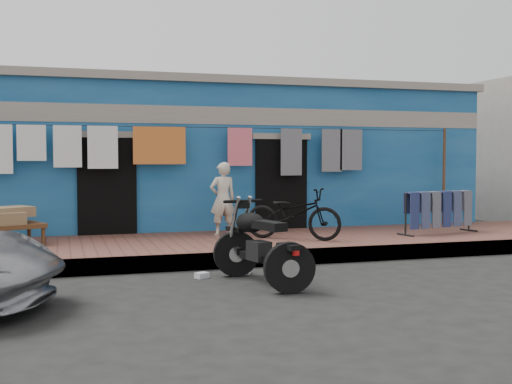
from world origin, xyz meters
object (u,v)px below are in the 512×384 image
motorcycle (261,243)px  jeans_rack (438,212)px  bicycle (293,208)px  seated_person (223,199)px

motorcycle → jeans_rack: motorcycle is taller
bicycle → seated_person: bearing=85.0°
seated_person → jeans_rack: 4.17m
motorcycle → jeans_rack: size_ratio=1.02×
bicycle → jeans_rack: bearing=-51.4°
motorcycle → jeans_rack: bearing=16.4°
seated_person → bicycle: size_ratio=0.79×
jeans_rack → motorcycle: bearing=-149.6°
seated_person → bicycle: (1.05, -0.96, -0.12)m
bicycle → jeans_rack: bicycle is taller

